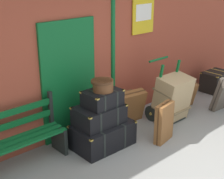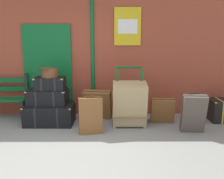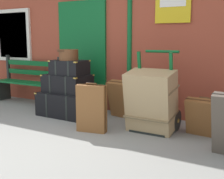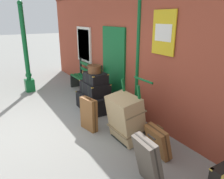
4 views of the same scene
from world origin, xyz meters
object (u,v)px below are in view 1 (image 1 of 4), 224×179
(large_brown_trunk, at_px, (172,98))
(suitcase_beige, at_px, (164,122))
(round_hatbox, at_px, (103,85))
(steamer_trunk_middle, at_px, (99,115))
(steamer_trunk_base, at_px, (103,135))
(suitcase_tan, at_px, (129,107))
(suitcase_brown, at_px, (186,96))
(corner_trunk, at_px, (215,81))
(porters_trolley, at_px, (165,105))
(platform_bench, at_px, (14,141))
(suitcase_slate, at_px, (223,93))
(steamer_trunk_top, at_px, (102,98))

(large_brown_trunk, bearing_deg, suitcase_beige, -150.74)
(round_hatbox, bearing_deg, steamer_trunk_middle, 154.23)
(steamer_trunk_base, bearing_deg, suitcase_tan, 19.22)
(round_hatbox, relative_size, large_brown_trunk, 0.40)
(suitcase_brown, relative_size, corner_trunk, 0.82)
(steamer_trunk_base, xyz_separation_m, porters_trolley, (1.68, 0.02, 0.06))
(steamer_trunk_middle, xyz_separation_m, suitcase_beige, (0.94, -0.63, -0.23))
(steamer_trunk_base, height_order, steamer_trunk_middle, steamer_trunk_middle)
(round_hatbox, distance_m, suitcase_brown, 2.52)
(suitcase_brown, bearing_deg, suitcase_beige, -157.61)
(platform_bench, bearing_deg, suitcase_beige, -23.42)
(porters_trolley, height_order, large_brown_trunk, porters_trolley)
(corner_trunk, bearing_deg, porters_trolley, -176.01)
(steamer_trunk_middle, bearing_deg, round_hatbox, -25.77)
(platform_bench, xyz_separation_m, porters_trolley, (3.08, -0.40, -0.17))
(platform_bench, height_order, steamer_trunk_base, platform_bench)
(round_hatbox, distance_m, suitcase_slate, 2.99)
(steamer_trunk_top, relative_size, large_brown_trunk, 0.66)
(steamer_trunk_top, xyz_separation_m, large_brown_trunk, (1.65, -0.19, -0.40))
(suitcase_beige, bearing_deg, steamer_trunk_middle, 146.35)
(platform_bench, xyz_separation_m, steamer_trunk_base, (1.40, -0.42, -0.23))
(steamer_trunk_base, bearing_deg, corner_trunk, 2.53)
(steamer_trunk_base, height_order, steamer_trunk_top, steamer_trunk_top)
(large_brown_trunk, xyz_separation_m, suitcase_tan, (-0.69, 0.50, -0.14))
(steamer_trunk_base, relative_size, suitcase_slate, 1.30)
(steamer_trunk_middle, bearing_deg, large_brown_trunk, -6.59)
(steamer_trunk_top, relative_size, suitcase_brown, 1.09)
(suitcase_slate, bearing_deg, suitcase_brown, 127.35)
(steamer_trunk_top, xyz_separation_m, corner_trunk, (3.79, 0.14, -0.63))
(suitcase_beige, bearing_deg, suitcase_tan, 84.94)
(suitcase_slate, bearing_deg, corner_trunk, 38.12)
(large_brown_trunk, relative_size, suitcase_tan, 1.40)
(suitcase_beige, xyz_separation_m, corner_trunk, (2.91, 0.75, -0.11))
(large_brown_trunk, height_order, corner_trunk, large_brown_trunk)
(steamer_trunk_top, distance_m, round_hatbox, 0.24)
(large_brown_trunk, bearing_deg, suitcase_tan, 143.97)
(steamer_trunk_middle, bearing_deg, steamer_trunk_top, -10.20)
(round_hatbox, bearing_deg, suitcase_slate, -11.70)
(steamer_trunk_base, distance_m, steamer_trunk_middle, 0.37)
(porters_trolley, height_order, suitcase_tan, porters_trolley)
(steamer_trunk_base, distance_m, large_brown_trunk, 1.71)
(suitcase_brown, bearing_deg, suitcase_tan, 167.51)
(steamer_trunk_top, bearing_deg, large_brown_trunk, -6.45)
(steamer_trunk_middle, relative_size, porters_trolley, 0.68)
(suitcase_beige, relative_size, corner_trunk, 1.08)
(round_hatbox, relative_size, porters_trolley, 0.31)
(suitcase_brown, bearing_deg, porters_trolley, -178.99)
(suitcase_tan, bearing_deg, steamer_trunk_middle, -163.65)
(suitcase_tan, bearing_deg, steamer_trunk_top, -161.99)
(suitcase_brown, xyz_separation_m, suitcase_slate, (0.46, -0.61, 0.11))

